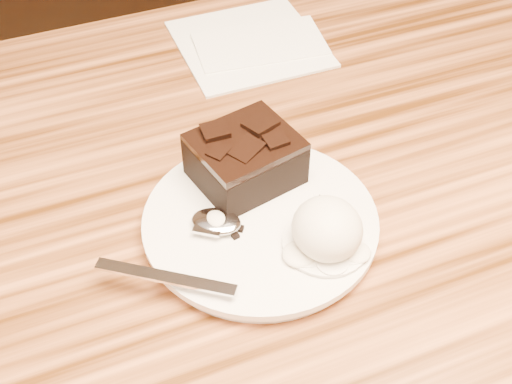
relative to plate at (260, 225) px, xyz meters
name	(u,v)px	position (x,y,z in m)	size (l,w,h in m)	color
plate	(260,225)	(0.00, 0.00, 0.00)	(0.21, 0.21, 0.02)	white
brownie	(245,161)	(0.01, 0.05, 0.03)	(0.09, 0.08, 0.04)	black
ice_cream_scoop	(327,229)	(0.04, -0.05, 0.03)	(0.06, 0.06, 0.05)	#EEE7CB
melt_puddle	(326,244)	(0.04, -0.05, 0.01)	(0.07, 0.07, 0.00)	white
spoon	(216,223)	(-0.04, 0.00, 0.01)	(0.03, 0.17, 0.01)	silver
napkin	(249,43)	(0.10, 0.28, -0.01)	(0.16, 0.16, 0.01)	white
crumb_a	(236,236)	(-0.03, -0.01, 0.01)	(0.01, 0.01, 0.00)	black
crumb_b	(321,198)	(0.06, 0.00, 0.01)	(0.01, 0.01, 0.00)	black
crumb_c	(241,229)	(-0.02, -0.01, 0.01)	(0.01, 0.00, 0.00)	black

